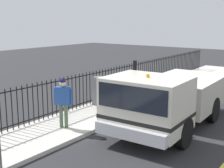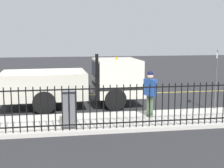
{
  "view_description": "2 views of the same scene",
  "coord_description": "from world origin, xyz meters",
  "px_view_note": "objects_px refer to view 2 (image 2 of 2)",
  "views": [
    {
      "loc": [
        -4.49,
        11.39,
        3.81
      ],
      "look_at": [
        1.71,
        2.98,
        1.66
      ],
      "focal_mm": 49.55,
      "sensor_mm": 36.0,
      "label": 1
    },
    {
      "loc": [
        14.28,
        0.79,
        3.3
      ],
      "look_at": [
        1.19,
        2.93,
        1.15
      ],
      "focal_mm": 50.31,
      "sensor_mm": 36.0,
      "label": 2
    }
  ],
  "objects_px": {
    "work_truck": "(83,80)",
    "worker_standing": "(150,89)",
    "traffic_cone": "(64,91)",
    "utility_cabinet": "(70,108)",
    "street_sign": "(216,73)"
  },
  "relations": [
    {
      "from": "street_sign",
      "to": "work_truck",
      "type": "bearing_deg",
      "value": -109.43
    },
    {
      "from": "worker_standing",
      "to": "traffic_cone",
      "type": "bearing_deg",
      "value": 3.69
    },
    {
      "from": "work_truck",
      "to": "traffic_cone",
      "type": "relative_size",
      "value": 9.21
    },
    {
      "from": "work_truck",
      "to": "worker_standing",
      "type": "xyz_separation_m",
      "value": [
        2.81,
        2.32,
        0.03
      ]
    },
    {
      "from": "traffic_cone",
      "to": "work_truck",
      "type": "bearing_deg",
      "value": 22.99
    },
    {
      "from": "utility_cabinet",
      "to": "traffic_cone",
      "type": "distance_m",
      "value": 5.66
    },
    {
      "from": "work_truck",
      "to": "street_sign",
      "type": "distance_m",
      "value": 5.79
    },
    {
      "from": "work_truck",
      "to": "traffic_cone",
      "type": "height_order",
      "value": "work_truck"
    },
    {
      "from": "traffic_cone",
      "to": "worker_standing",
      "type": "bearing_deg",
      "value": 33.27
    },
    {
      "from": "work_truck",
      "to": "worker_standing",
      "type": "distance_m",
      "value": 3.64
    },
    {
      "from": "worker_standing",
      "to": "utility_cabinet",
      "type": "height_order",
      "value": "worker_standing"
    },
    {
      "from": "utility_cabinet",
      "to": "street_sign",
      "type": "height_order",
      "value": "street_sign"
    },
    {
      "from": "work_truck",
      "to": "worker_standing",
      "type": "bearing_deg",
      "value": 37.34
    },
    {
      "from": "worker_standing",
      "to": "utility_cabinet",
      "type": "distance_m",
      "value": 3.18
    },
    {
      "from": "utility_cabinet",
      "to": "traffic_cone",
      "type": "xyz_separation_m",
      "value": [
        -5.64,
        -0.14,
        -0.42
      ]
    }
  ]
}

